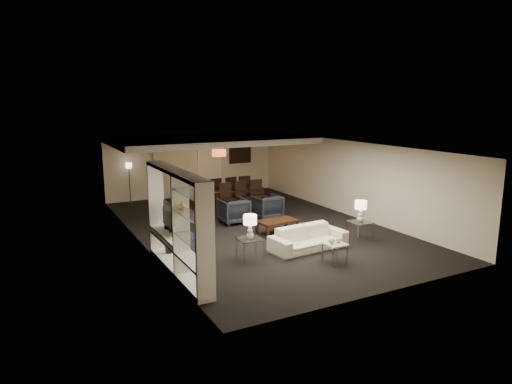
{
  "coord_description": "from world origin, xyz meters",
  "views": [
    {
      "loc": [
        -6.26,
        -11.92,
        3.79
      ],
      "look_at": [
        0.0,
        0.0,
        1.1
      ],
      "focal_mm": 32.0,
      "sensor_mm": 36.0,
      "label": 1
    }
  ],
  "objects": [
    {
      "name": "armchair_right",
      "position": [
        0.82,
        0.79,
        0.39
      ],
      "size": [
        0.86,
        0.88,
        0.77
      ],
      "primitive_type": "imported",
      "rotation": [
        0.0,
        0.0,
        3.18
      ],
      "color": "black",
      "rests_on": "floor"
    },
    {
      "name": "television",
      "position": [
        -3.28,
        -1.71,
        1.08
      ],
      "size": [
        1.14,
        0.15,
        0.65
      ],
      "primitive_type": "imported",
      "rotation": [
        0.0,
        0.0,
        1.57
      ],
      "color": "black",
      "rests_on": "media_unit"
    },
    {
      "name": "media_unit",
      "position": [
        -3.31,
        -2.6,
        1.18
      ],
      "size": [
        0.38,
        3.4,
        2.35
      ],
      "primitive_type": null,
      "color": "white",
      "rests_on": "wall_left"
    },
    {
      "name": "floor",
      "position": [
        0.0,
        0.0,
        0.0
      ],
      "size": [
        11.0,
        11.0,
        0.0
      ],
      "primitive_type": "plane",
      "color": "black",
      "rests_on": "ground"
    },
    {
      "name": "chair_fm",
      "position": [
        0.6,
        3.37,
        0.52
      ],
      "size": [
        0.54,
        0.54,
        1.04
      ],
      "primitive_type": null,
      "rotation": [
        0.0,
        0.0,
        3.26
      ],
      "color": "black",
      "rests_on": "floor"
    },
    {
      "name": "wall_front",
      "position": [
        0.0,
        -5.5,
        1.25
      ],
      "size": [
        7.0,
        0.02,
        2.5
      ],
      "primitive_type": "cube",
      "color": "beige",
      "rests_on": "ground"
    },
    {
      "name": "chair_fr",
      "position": [
        1.2,
        3.37,
        0.52
      ],
      "size": [
        0.53,
        0.53,
        1.04
      ],
      "primitive_type": null,
      "rotation": [
        0.0,
        0.0,
        3.04
      ],
      "color": "black",
      "rests_on": "floor"
    },
    {
      "name": "coffee_table",
      "position": [
        0.22,
        -0.91,
        0.2
      ],
      "size": [
        1.19,
        0.75,
        0.41
      ],
      "primitive_type": null,
      "rotation": [
        0.0,
        0.0,
        0.08
      ],
      "color": "black",
      "rests_on": "floor"
    },
    {
      "name": "painting",
      "position": [
        2.1,
        5.46,
        1.55
      ],
      "size": [
        0.95,
        0.04,
        0.65
      ],
      "primitive_type": "cube",
      "color": "#142D38",
      "rests_on": "wall_back"
    },
    {
      "name": "marble_table",
      "position": [
        0.22,
        -3.61,
        0.24
      ],
      "size": [
        0.48,
        0.48,
        0.48
      ],
      "primitive_type": null,
      "rotation": [
        0.0,
        0.0,
        -0.0
      ],
      "color": "white",
      "rests_on": "floor"
    },
    {
      "name": "dining_table",
      "position": [
        0.6,
        2.72,
        0.35
      ],
      "size": [
        2.04,
        1.21,
        0.7
      ],
      "primitive_type": "imported",
      "rotation": [
        0.0,
        0.0,
        -0.05
      ],
      "color": "black",
      "rests_on": "floor"
    },
    {
      "name": "door",
      "position": [
        0.7,
        5.47,
        1.05
      ],
      "size": [
        0.9,
        0.05,
        2.1
      ],
      "primitive_type": "cube",
      "color": "silver",
      "rests_on": "wall_back"
    },
    {
      "name": "chair_nm",
      "position": [
        0.6,
        2.07,
        0.52
      ],
      "size": [
        0.53,
        0.53,
        1.04
      ],
      "primitive_type": null,
      "rotation": [
        0.0,
        0.0,
        0.1
      ],
      "color": "black",
      "rests_on": "floor"
    },
    {
      "name": "pendant_light",
      "position": [
        0.3,
        3.5,
        1.92
      ],
      "size": [
        0.52,
        0.52,
        0.24
      ],
      "primitive_type": "cylinder",
      "color": "#D8591E",
      "rests_on": "ceiling_soffit"
    },
    {
      "name": "wall_left",
      "position": [
        -3.5,
        0.0,
        1.25
      ],
      "size": [
        0.02,
        11.0,
        2.5
      ],
      "primitive_type": "cube",
      "color": "beige",
      "rests_on": "ground"
    },
    {
      "name": "chair_nr",
      "position": [
        1.2,
        2.07,
        0.52
      ],
      "size": [
        0.49,
        0.49,
        1.04
      ],
      "primitive_type": null,
      "rotation": [
        0.0,
        0.0,
        -0.02
      ],
      "color": "black",
      "rests_on": "floor"
    },
    {
      "name": "side_table_left",
      "position": [
        -1.48,
        -2.51,
        0.27
      ],
      "size": [
        0.61,
        0.61,
        0.53
      ],
      "primitive_type": null,
      "rotation": [
        0.0,
        0.0,
        -0.08
      ],
      "color": "silver",
      "rests_on": "floor"
    },
    {
      "name": "ceiling_soffit",
      "position": [
        0.0,
        3.5,
        2.4
      ],
      "size": [
        7.0,
        4.0,
        0.2
      ],
      "primitive_type": "cube",
      "color": "silver",
      "rests_on": "ceiling"
    },
    {
      "name": "chair_nl",
      "position": [
        -0.0,
        2.07,
        0.52
      ],
      "size": [
        0.49,
        0.49,
        1.04
      ],
      "primitive_type": null,
      "rotation": [
        0.0,
        0.0,
        0.02
      ],
      "color": "black",
      "rests_on": "floor"
    },
    {
      "name": "floor_speaker",
      "position": [
        -3.2,
        -1.44,
        0.62
      ],
      "size": [
        0.15,
        0.15,
        1.24
      ],
      "primitive_type": "cube",
      "rotation": [
        0.0,
        0.0,
        -0.12
      ],
      "color": "black",
      "rests_on": "floor"
    },
    {
      "name": "gold_gourd_a",
      "position": [
        0.12,
        -3.61,
        0.55
      ],
      "size": [
        0.15,
        0.15,
        0.15
      ],
      "primitive_type": "sphere",
      "color": "#EFDC7E",
      "rests_on": "marble_table"
    },
    {
      "name": "table_lamp_right",
      "position": [
        1.92,
        -2.51,
        0.83
      ],
      "size": [
        0.35,
        0.35,
        0.59
      ],
      "primitive_type": null,
      "rotation": [
        0.0,
        0.0,
        -0.09
      ],
      "color": "beige",
      "rests_on": "side_table_right"
    },
    {
      "name": "armchair_left",
      "position": [
        -0.38,
        0.79,
        0.39
      ],
      "size": [
        0.84,
        0.87,
        0.77
      ],
      "primitive_type": "imported",
      "rotation": [
        0.0,
        0.0,
        3.12
      ],
      "color": "black",
      "rests_on": "floor"
    },
    {
      "name": "sofa",
      "position": [
        0.22,
        -2.51,
        0.3
      ],
      "size": [
        2.14,
        0.98,
        0.61
      ],
      "primitive_type": "imported",
      "rotation": [
        0.0,
        0.0,
        0.08
      ],
      "color": "beige",
      "rests_on": "floor"
    },
    {
      "name": "floor_lamp",
      "position": [
        -2.63,
        5.2,
        0.77
      ],
      "size": [
        0.25,
        0.25,
        1.54
      ],
      "primitive_type": null,
      "rotation": [
        0.0,
        0.0,
        -0.16
      ],
      "color": "black",
      "rests_on": "floor"
    },
    {
      "name": "gold_gourd_b",
      "position": [
        0.32,
        -3.61,
        0.54
      ],
      "size": [
        0.13,
        0.13,
        0.13
      ],
      "primitive_type": "sphere",
      "color": "tan",
      "rests_on": "marble_table"
    },
    {
      "name": "chair_fl",
      "position": [
        -0.0,
        3.37,
        0.52
      ],
      "size": [
        0.53,
        0.53,
        1.04
      ],
      "primitive_type": null,
      "rotation": [
        0.0,
        0.0,
        3.25
      ],
      "color": "black",
      "rests_on": "floor"
    },
    {
      "name": "vase_blue",
      "position": [
        -3.31,
        -3.68,
        1.14
      ],
      "size": [
        0.16,
        0.16,
        0.16
      ],
      "primitive_type": "imported",
      "color": "#2952B5",
      "rests_on": "media_unit"
    },
    {
      "name": "wall_right",
      "position": [
        3.5,
        0.0,
        1.25
      ],
      "size": [
        0.02,
        11.0,
        2.5
      ],
      "primitive_type": "cube",
      "color": "beige",
      "rests_on": "ground"
    },
    {
      "name": "table_lamp_left",
      "position": [
        -1.48,
        -2.51,
        0.83
      ],
      "size": [
        0.36,
        0.36,
        0.59
      ],
      "primitive_type": null,
      "rotation": [
        0.0,
        0.0,
        -0.13
      ],
      "color": "beige",
      "rests_on": "side_table_left"
    },
    {
      "name": "curtains",
      "position": [
        -0.9,
        5.42,
        1.2
      ],
      "size": [
        1.5,
        0.12,
        2.4
      ],
      "primitive_type": "cube",
      "color": "beige",
      "rests_on": "wall_back"
    },
    {
      "name": "ceiling",
      "position": [
        0.0,
        0.0,
        2.5
      ],
      "size": [
        7.0,
        11.0,
        0.02
      ],
      "primitive_type": "cube",
      "color": "silver",
      "rests_on": "ground"
    },
    {
      "name": "wall_back",
      "position": [
        0.0,
        5.5,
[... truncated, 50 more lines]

